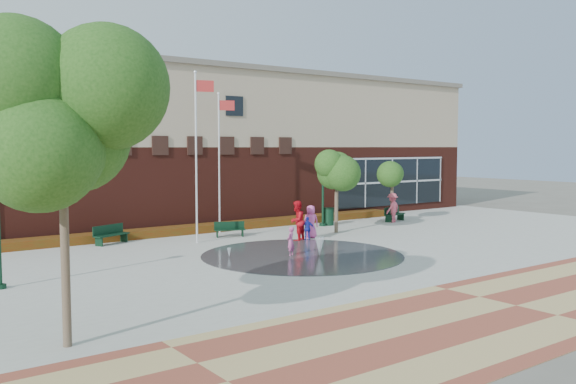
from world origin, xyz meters
TOP-DOWN VIEW (x-y plane):
  - ground at (0.00, 0.00)m, footprint 120.00×120.00m
  - plaza_concrete at (0.00, 4.00)m, footprint 46.00×18.00m
  - paver_band at (0.00, -7.00)m, footprint 46.00×6.00m
  - splash_pad at (0.00, 3.00)m, footprint 8.40×8.40m
  - library_building at (0.00, 17.48)m, footprint 44.40×10.40m
  - flower_bed at (0.00, 11.60)m, footprint 26.00×1.20m
  - flagpole_left at (-1.93, 8.55)m, footprint 0.91×0.34m
  - flagpole_right at (0.61, 10.84)m, footprint 0.86×0.36m
  - lamp_right at (6.67, 9.74)m, footprint 0.44×0.44m
  - bench_left at (-5.38, 10.56)m, footprint 1.86×1.15m
  - bench_mid at (0.23, 9.25)m, footprint 1.58×0.98m
  - bench_right at (11.60, 8.89)m, footprint 1.83×0.93m
  - trash_can at (7.14, 9.79)m, footprint 0.63×0.63m
  - tree_big_left at (-11.37, -3.06)m, footprint 4.57×4.57m
  - tree_mid at (5.53, 7.24)m, footprint 2.81×2.81m
  - tree_small_right at (11.23, 8.75)m, footprint 2.05×2.05m
  - water_jet_a at (0.40, 2.34)m, footprint 0.40×0.40m
  - water_jet_b at (-2.76, 4.28)m, footprint 0.17×0.17m
  - child_splash at (-0.44, 3.22)m, footprint 0.53×0.48m
  - adult_red at (2.22, 6.30)m, footprint 1.16×1.06m
  - adult_pink at (3.29, 6.59)m, footprint 0.93×0.75m
  - child_blue at (2.67, 6.04)m, footprint 0.72×0.61m
  - person_bench at (11.07, 8.55)m, footprint 1.27×0.91m

SIDE VIEW (x-z plane):
  - ground at x=0.00m, z-range 0.00..0.00m
  - flower_bed at x=0.00m, z-range -0.20..0.20m
  - water_jet_a at x=0.40m, z-range -0.39..0.39m
  - water_jet_b at x=-2.76m, z-range -0.19..0.19m
  - plaza_concrete at x=0.00m, z-range 0.00..0.01m
  - paver_band at x=0.00m, z-range 0.00..0.01m
  - splash_pad at x=0.00m, z-range 0.00..0.01m
  - bench_mid at x=0.23m, z-range -0.14..0.63m
  - bench_right at x=11.60m, z-range -0.16..0.73m
  - bench_left at x=-5.38m, z-range -0.16..0.75m
  - trash_can at x=7.14m, z-range 0.01..1.04m
  - child_blue at x=2.67m, z-range 0.00..1.16m
  - child_splash at x=-0.44m, z-range 0.00..1.23m
  - adult_pink at x=3.29m, z-range 0.00..1.64m
  - person_bench at x=11.07m, z-range 0.00..1.78m
  - adult_red at x=2.22m, z-range 0.00..1.94m
  - tree_small_right at x=11.23m, z-range 0.81..4.31m
  - lamp_right at x=6.67m, z-range 0.50..4.66m
  - tree_mid at x=5.53m, z-range 1.08..5.83m
  - flagpole_right at x=0.61m, z-range 0.43..7.78m
  - flagpole_left at x=-1.93m, z-range 0.46..8.50m
  - library_building at x=0.00m, z-range 0.04..9.24m
  - tree_big_left at x=-11.37m, z-range 1.57..8.88m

